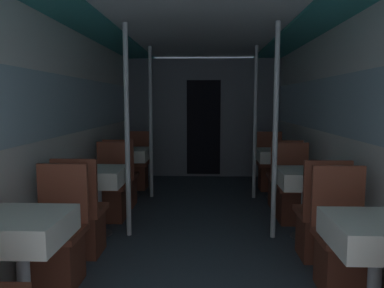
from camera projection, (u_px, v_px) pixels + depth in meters
The scene contains 24 objects.
wall_left at pixel (70, 127), 4.18m from camera, with size 0.05×7.88×2.24m.
wall_right at pixel (336, 128), 4.06m from camera, with size 0.05×7.88×2.24m.
ceiling_panel at pixel (201, 22), 3.99m from camera, with size 2.93×7.88×0.07m.
bulkhead_far at pixel (204, 118), 7.14m from camera, with size 2.87×0.09×2.24m.
dining_table_left_0 at pixel (21, 233), 2.36m from camera, with size 0.57×0.57×0.73m.
chair_left_far_0 at pixel (57, 249), 2.93m from camera, with size 0.41×0.41×0.94m.
dining_table_left_1 at pixel (97, 179), 4.00m from camera, with size 0.57×0.57×0.73m.
chair_left_near_1 at pixel (82, 225), 3.50m from camera, with size 0.41×0.41×0.94m.
chair_left_far_1 at pixel (111, 196), 4.57m from camera, with size 0.41×0.41×0.94m.
support_pole_left_1 at pixel (127, 132), 3.93m from camera, with size 0.05×0.05×2.24m.
dining_table_left_2 at pixel (129, 156), 5.64m from camera, with size 0.57×0.57×0.73m.
chair_left_near_2 at pixel (122, 185), 5.14m from camera, with size 0.41×0.41×0.94m.
chair_left_far_2 at pixel (136, 171), 6.20m from camera, with size 0.41×0.41×0.94m.
support_pole_left_2 at pixel (151, 123), 5.57m from camera, with size 0.05×0.05×2.24m.
dining_table_right_0 at pixel (377, 238), 2.27m from camera, with size 0.57×0.57×0.73m.
chair_right_far_0 at pixel (343, 254), 2.84m from camera, with size 0.41×0.41×0.94m.
dining_table_right_1 at pixel (306, 181), 3.91m from camera, with size 0.57×0.57×0.73m.
chair_right_near_1 at pixel (320, 228), 3.41m from camera, with size 0.41×0.41×0.94m.
chair_right_far_1 at pixel (293, 198), 4.48m from camera, with size 0.41×0.41×0.94m.
support_pole_right_1 at pixel (275, 132), 3.86m from camera, with size 0.05×0.05×2.24m.
dining_table_right_2 at pixel (277, 157), 5.55m from camera, with size 0.57×0.57×0.73m.
chair_right_near_2 at pixel (283, 187), 5.05m from camera, with size 0.41×0.41×0.94m.
chair_right_far_2 at pixel (270, 172), 6.12m from camera, with size 0.41×0.41×0.94m.
support_pole_right_2 at pixel (255, 123), 5.50m from camera, with size 0.05×0.05×2.24m.
Camera 1 is at (0.07, -1.58, 1.44)m, focal length 35.00 mm.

